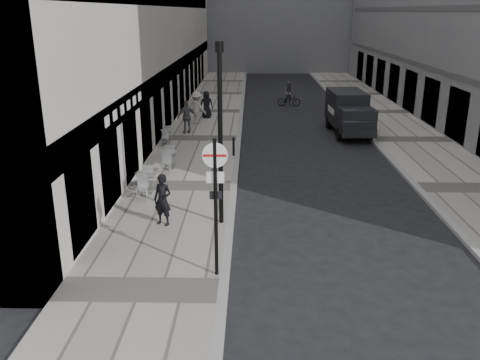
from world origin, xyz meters
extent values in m
cube|color=#A7A097|center=(-2.00, 18.00, 0.06)|extent=(4.00, 60.00, 0.12)
cube|color=#A7A097|center=(9.00, 18.00, 0.06)|extent=(4.00, 60.00, 0.12)
imported|color=black|center=(-2.07, 6.61, 0.94)|extent=(0.70, 0.59, 1.63)
cylinder|color=black|center=(-0.20, 3.49, 1.89)|extent=(0.09, 0.09, 3.54)
cylinder|color=white|center=(-0.20, 3.49, 3.25)|extent=(0.61, 0.04, 0.61)
cube|color=#B21414|center=(-0.20, 3.47, 3.25)|extent=(0.56, 0.02, 0.06)
cube|color=white|center=(-0.20, 3.52, 2.70)|extent=(0.42, 0.03, 0.28)
cylinder|color=black|center=(-0.27, 6.82, 2.79)|extent=(0.14, 0.14, 5.35)
cylinder|color=black|center=(-0.27, 6.82, 5.51)|extent=(0.25, 0.25, 0.31)
cylinder|color=black|center=(-0.60, 12.66, 0.58)|extent=(0.12, 0.12, 0.93)
cylinder|color=black|center=(-0.15, 14.61, 0.52)|extent=(0.11, 0.11, 0.80)
cylinder|color=black|center=(5.28, 18.00, 0.36)|extent=(0.28, 0.72, 0.71)
cylinder|color=black|center=(6.85, 18.07, 0.36)|extent=(0.28, 0.72, 0.71)
cylinder|color=black|center=(5.15, 21.03, 0.36)|extent=(0.28, 0.72, 0.71)
cylinder|color=black|center=(6.72, 21.09, 0.36)|extent=(0.28, 0.72, 0.71)
cube|color=black|center=(5.97, 20.35, 1.38)|extent=(1.91, 3.28, 1.78)
cube|color=black|center=(6.07, 17.95, 1.11)|extent=(1.85, 1.68, 1.25)
cube|color=#1E2328|center=(6.10, 17.28, 1.47)|extent=(1.57, 0.38, 0.66)
imported|color=black|center=(3.34, 28.23, 0.42)|extent=(1.64, 0.71, 0.84)
imported|color=#5B5A5F|center=(3.34, 28.23, 0.93)|extent=(0.82, 0.67, 1.58)
imported|color=#5E5E63|center=(-2.83, 19.11, 1.01)|extent=(1.13, 0.82, 1.78)
imported|color=#B9B2AB|center=(-2.56, 21.54, 1.06)|extent=(1.40, 1.17, 1.88)
imported|color=black|center=(-2.13, 23.34, 0.95)|extent=(0.93, 0.73, 1.67)
cylinder|color=silver|center=(-3.14, 9.33, 0.14)|extent=(0.47, 0.47, 0.03)
cylinder|color=silver|center=(-3.14, 9.33, 0.53)|extent=(0.06, 0.06, 0.79)
cylinder|color=silver|center=(-3.14, 9.33, 0.92)|extent=(0.75, 0.75, 0.03)
cylinder|color=silver|center=(-3.60, 16.88, 0.13)|extent=(0.39, 0.39, 0.03)
cylinder|color=silver|center=(-3.60, 16.88, 0.46)|extent=(0.05, 0.05, 0.66)
cylinder|color=silver|center=(-3.60, 16.88, 0.79)|extent=(0.63, 0.63, 0.03)
cylinder|color=#B3B3B5|center=(-2.80, 12.44, 0.14)|extent=(0.45, 0.45, 0.03)
cylinder|color=#B3B3B5|center=(-2.80, 12.44, 0.51)|extent=(0.06, 0.06, 0.76)
cylinder|color=#B3B3B5|center=(-2.80, 12.44, 0.89)|extent=(0.72, 0.72, 0.03)
camera|label=1|loc=(0.64, -7.98, 6.48)|focal=38.00mm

